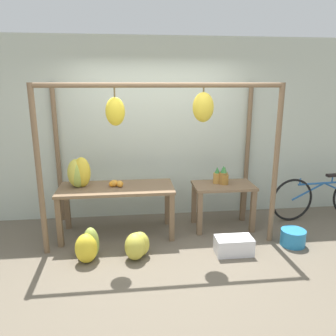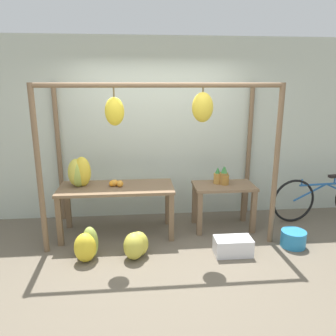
# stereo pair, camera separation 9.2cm
# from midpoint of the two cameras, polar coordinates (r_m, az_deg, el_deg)

# --- Properties ---
(ground_plane) EXTENTS (20.00, 20.00, 0.00)m
(ground_plane) POSITION_cam_midpoint_polar(r_m,az_deg,el_deg) (4.18, -0.06, -15.86)
(ground_plane) COLOR #665B4C
(shop_wall_back) EXTENTS (8.00, 0.08, 2.80)m
(shop_wall_back) POSITION_cam_midpoint_polar(r_m,az_deg,el_deg) (5.19, -1.62, 6.62)
(shop_wall_back) COLOR #B7C1B2
(shop_wall_back) RESTS_ON ground_plane
(stall_awning) EXTENTS (3.07, 1.22, 2.13)m
(stall_awning) POSITION_cam_midpoint_polar(r_m,az_deg,el_deg) (4.28, -0.52, 6.31)
(stall_awning) COLOR brown
(stall_awning) RESTS_ON ground_plane
(display_table_main) EXTENTS (1.59, 0.67, 0.72)m
(display_table_main) POSITION_cam_midpoint_polar(r_m,az_deg,el_deg) (4.67, -8.38, -4.43)
(display_table_main) COLOR brown
(display_table_main) RESTS_ON ground_plane
(display_table_side) EXTENTS (0.88, 0.53, 0.68)m
(display_table_side) POSITION_cam_midpoint_polar(r_m,az_deg,el_deg) (4.92, 10.16, -4.60)
(display_table_side) COLOR brown
(display_table_side) RESTS_ON ground_plane
(banana_pile_on_table) EXTENTS (0.36, 0.31, 0.42)m
(banana_pile_on_table) POSITION_cam_midpoint_polar(r_m,az_deg,el_deg) (4.69, -14.69, -0.78)
(banana_pile_on_table) COLOR gold
(banana_pile_on_table) RESTS_ON display_table_main
(orange_pile) EXTENTS (0.20, 0.15, 0.10)m
(orange_pile) POSITION_cam_midpoint_polar(r_m,az_deg,el_deg) (4.64, -8.64, -2.63)
(orange_pile) COLOR orange
(orange_pile) RESTS_ON display_table_main
(pineapple_cluster) EXTENTS (0.21, 0.18, 0.28)m
(pineapple_cluster) POSITION_cam_midpoint_polar(r_m,az_deg,el_deg) (4.87, 9.97, -1.50)
(pineapple_cluster) COLOR #B27F38
(pineapple_cluster) RESTS_ON display_table_side
(banana_pile_ground_left) EXTENTS (0.33, 0.43, 0.41)m
(banana_pile_ground_left) POSITION_cam_midpoint_polar(r_m,az_deg,el_deg) (4.26, -13.30, -12.92)
(banana_pile_ground_left) COLOR #9EB247
(banana_pile_ground_left) RESTS_ON ground_plane
(banana_pile_ground_right) EXTENTS (0.34, 0.44, 0.34)m
(banana_pile_ground_right) POSITION_cam_midpoint_polar(r_m,az_deg,el_deg) (4.22, -4.98, -13.14)
(banana_pile_ground_right) COLOR gold
(banana_pile_ground_right) RESTS_ON ground_plane
(fruit_crate_white) EXTENTS (0.47, 0.26, 0.22)m
(fruit_crate_white) POSITION_cam_midpoint_polar(r_m,az_deg,el_deg) (4.36, 11.85, -13.19)
(fruit_crate_white) COLOR silver
(fruit_crate_white) RESTS_ON ground_plane
(blue_bucket) EXTENTS (0.33, 0.33, 0.22)m
(blue_bucket) POSITION_cam_midpoint_polar(r_m,az_deg,el_deg) (4.78, 21.50, -11.38)
(blue_bucket) COLOR teal
(blue_bucket) RESTS_ON ground_plane
(parked_bicycle) EXTENTS (1.76, 0.18, 0.73)m
(parked_bicycle) POSITION_cam_midpoint_polar(r_m,az_deg,el_deg) (5.77, 26.06, -4.68)
(parked_bicycle) COLOR black
(parked_bicycle) RESTS_ON ground_plane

